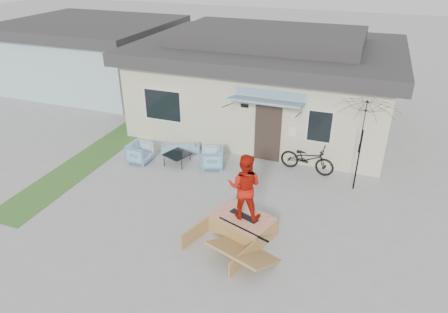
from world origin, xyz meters
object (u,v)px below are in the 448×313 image
(armchair_right, at_px, (212,157))
(patio_umbrella, at_px, (361,140))
(loveseat, at_px, (181,145))
(skater, at_px, (245,185))
(armchair_left, at_px, (140,152))
(bicycle, at_px, (308,156))
(skateboard, at_px, (244,216))
(skate_ramp, at_px, (242,225))
(coffee_table, at_px, (177,159))

(armchair_right, relative_size, patio_umbrella, 0.32)
(loveseat, height_order, patio_umbrella, patio_umbrella)
(skater, bearing_deg, armchair_left, -33.98)
(armchair_right, bearing_deg, bicycle, 86.10)
(skateboard, relative_size, skater, 0.47)
(skateboard, distance_m, skater, 0.96)
(bicycle, bearing_deg, loveseat, 99.42)
(loveseat, xyz_separation_m, skate_ramp, (3.77, -3.94, -0.02))
(patio_umbrella, bearing_deg, armchair_right, -177.40)
(coffee_table, bearing_deg, armchair_right, 8.65)
(armchair_left, bearing_deg, bicycle, -74.86)
(coffee_table, relative_size, skate_ramp, 0.37)
(coffee_table, relative_size, skater, 0.42)
(skate_ramp, bearing_deg, patio_umbrella, 70.93)
(armchair_left, distance_m, armchair_right, 2.67)
(armchair_left, height_order, bicycle, bicycle)
(armchair_right, xyz_separation_m, skater, (2.20, -3.18, 1.11))
(armchair_right, height_order, bicycle, bicycle)
(bicycle, distance_m, skate_ramp, 4.22)
(armchair_right, height_order, coffee_table, armchair_right)
(armchair_left, relative_size, coffee_table, 1.02)
(bicycle, xyz_separation_m, patio_umbrella, (1.66, -0.63, 1.13))
(patio_umbrella, xyz_separation_m, skater, (-2.69, -3.40, -0.23))
(armchair_left, xyz_separation_m, patio_umbrella, (7.50, 0.76, 1.35))
(coffee_table, distance_m, skate_ramp, 4.61)
(coffee_table, height_order, skateboard, skateboard)
(skateboard, bearing_deg, armchair_left, 172.35)
(loveseat, distance_m, patio_umbrella, 6.65)
(skateboard, xyz_separation_m, skater, (0.00, 0.00, 0.96))
(bicycle, xyz_separation_m, skate_ramp, (-1.05, -4.08, -0.35))
(armchair_right, bearing_deg, skate_ramp, 15.39)
(skate_ramp, xyz_separation_m, skater, (0.02, 0.05, 1.25))
(armchair_left, xyz_separation_m, skater, (4.82, -2.64, 1.12))
(bicycle, bearing_deg, patio_umbrella, -102.98)
(coffee_table, bearing_deg, skateboard, -40.55)
(bicycle, relative_size, patio_umbrella, 0.77)
(bicycle, xyz_separation_m, skateboard, (-1.03, -4.03, -0.06))
(loveseat, xyz_separation_m, skater, (3.78, -3.89, 1.23))
(coffee_table, distance_m, bicycle, 4.65)
(loveseat, bearing_deg, patio_umbrella, 153.85)
(loveseat, xyz_separation_m, patio_umbrella, (6.47, -0.50, 1.46))
(bicycle, distance_m, patio_umbrella, 2.10)
(coffee_table, distance_m, patio_umbrella, 6.38)
(patio_umbrella, distance_m, skate_ramp, 4.63)
(skateboard, height_order, skater, skater)
(coffee_table, xyz_separation_m, skater, (3.49, -2.98, 1.32))
(armchair_left, bearing_deg, skater, -116.94)
(skate_ramp, bearing_deg, loveseat, 152.71)
(armchair_left, bearing_deg, armchair_right, -76.59)
(patio_umbrella, bearing_deg, skate_ramp, -128.09)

